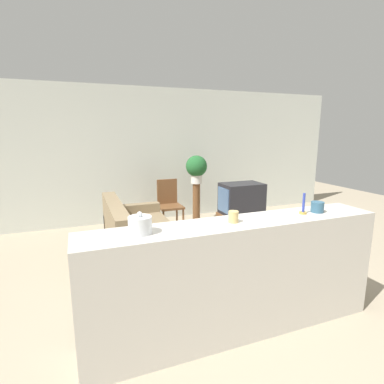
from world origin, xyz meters
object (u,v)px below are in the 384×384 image
Objects in this scene: wooden_chair at (169,202)px; couch at (139,238)px; television at (241,198)px; potted_plant at (196,167)px; decorative_bowl at (140,225)px.

couch is at bearing -124.37° from wooden_chair.
television is 1.32× the size of potted_plant.
wooden_chair is 3.42m from decorative_bowl.
television is 1.38m from wooden_chair.
television reaches higher than wooden_chair.
wooden_chair is 1.70× the size of potted_plant.
potted_plant reaches higher than couch.
potted_plant reaches higher than decorative_bowl.
couch is 2.39× the size of television.
potted_plant is 3.02× the size of decorative_bowl.
potted_plant reaches higher than wooden_chair.
wooden_chair is at bearing -175.78° from potted_plant.
potted_plant reaches higher than television.
couch is 1.86× the size of wooden_chair.
television is at bearing 9.92° from couch.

